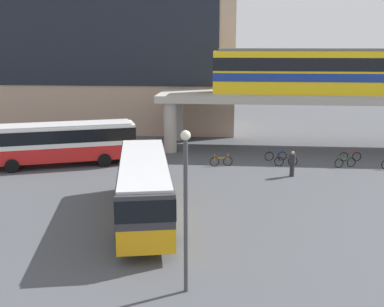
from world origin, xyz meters
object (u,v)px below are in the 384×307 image
station_building (91,41)px  bicycle_blue (276,156)px  train (342,71)px  bicycle_black (286,161)px  bicycle_red (350,156)px  bicycle_green (345,162)px  bicycle_orange (221,161)px  pedestrian_at_kerb (292,164)px  bus_main (144,183)px  bus_secondary (61,140)px

station_building → bicycle_blue: station_building is taller
train → bicycle_black: train is taller
bicycle_black → bicycle_red: size_ratio=1.00×
station_building → bicycle_green: (24.18, -16.11, -8.95)m
train → bicycle_orange: size_ratio=12.54×
train → bicycle_green: 9.16m
pedestrian_at_kerb → bicycle_green: bearing=33.7°
bicycle_red → station_building: bearing=150.5°
train → bus_main: bearing=-127.0°
station_building → bus_main: (11.08, -27.95, -7.32)m
pedestrian_at_kerb → bus_main: bearing=-134.5°
bus_main → bus_secondary: (-8.37, 10.47, 0.00)m
bicycle_black → bicycle_blue: (-0.64, 1.65, 0.00)m
pedestrian_at_kerb → bicycle_orange: bearing=154.6°
bus_main → pedestrian_at_kerb: size_ratio=6.24×
train → bicycle_blue: 9.90m
bus_secondary → bicycle_blue: size_ratio=6.34×
bicycle_green → pedestrian_at_kerb: bearing=-146.3°
station_building → bicycle_green: station_building is taller
bicycle_red → bicycle_blue: size_ratio=1.00×
bicycle_orange → bicycle_red: bearing=13.6°
bicycle_black → bicycle_blue: size_ratio=1.01×
train → station_building: bearing=158.8°
bicycle_black → pedestrian_at_kerb: pedestrian_at_kerb is taller
bus_main → bicycle_green: (13.10, 11.83, -1.63)m
station_building → bus_secondary: station_building is taller
train → pedestrian_at_kerb: (-5.00, -9.32, -5.98)m
station_building → bicycle_blue: bearing=-37.1°
station_building → bus_main: size_ratio=2.79×
bicycle_orange → bus_secondary: bearing=-175.9°
bicycle_red → bicycle_blue: bearing=-176.8°
station_building → train: size_ratio=1.43×
bus_secondary → pedestrian_at_kerb: bus_secondary is taller
bicycle_red → bicycle_green: 2.14m
bicycle_red → bicycle_green: bearing=-112.9°
train → bicycle_blue: size_ratio=12.41×
station_building → bicycle_red: 30.10m
station_building → bus_main: bearing=-68.4°
station_building → bicycle_blue: (19.12, -14.46, -8.95)m
bicycle_orange → bicycle_blue: bearing=26.5°
bicycle_blue → bicycle_black: bearing=-69.0°
station_building → bicycle_green: bearing=-33.7°
train → bus_secondary: size_ratio=1.96×
bus_secondary → pedestrian_at_kerb: bearing=-5.0°
station_building → bicycle_black: bearing=-39.2°
bicycle_black → bicycle_green: same height
bicycle_blue → bus_secondary: bearing=-169.6°
bus_main → bicycle_black: 14.76m
bicycle_blue → bicycle_green: bearing=-18.0°
station_building → pedestrian_at_kerb: station_building is taller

